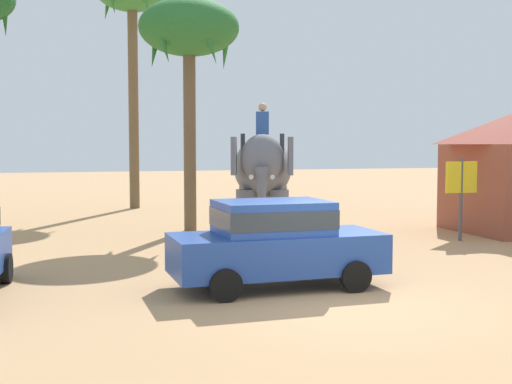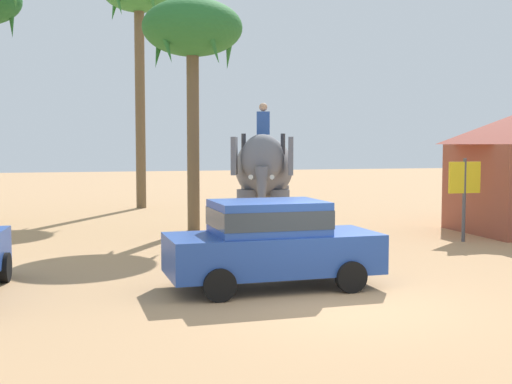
{
  "view_description": "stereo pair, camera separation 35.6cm",
  "coord_description": "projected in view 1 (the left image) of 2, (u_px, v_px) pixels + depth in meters",
  "views": [
    {
      "loc": [
        -4.74,
        -10.35,
        2.77
      ],
      "look_at": [
        0.15,
        5.3,
        1.6
      ],
      "focal_mm": 46.07,
      "sensor_mm": 36.0,
      "label": 1
    },
    {
      "loc": [
        -4.4,
        -10.45,
        2.77
      ],
      "look_at": [
        0.15,
        5.3,
        1.6
      ],
      "focal_mm": 46.07,
      "sensor_mm": 36.0,
      "label": 2
    }
  ],
  "objects": [
    {
      "name": "elephant_with_mahout",
      "position": [
        263.0,
        174.0,
        18.0
      ],
      "size": [
        2.6,
        4.01,
        3.88
      ],
      "color": "slate",
      "rests_on": "ground"
    },
    {
      "name": "palm_tree_far_back",
      "position": [
        132.0,
        0.0,
        28.31
      ],
      "size": [
        3.2,
        3.2,
        10.36
      ],
      "color": "brown",
      "rests_on": "ground"
    },
    {
      "name": "ground_plane",
      "position": [
        338.0,
        304.0,
        11.46
      ],
      "size": [
        120.0,
        120.0,
        0.0
      ],
      "primitive_type": "plane",
      "color": "tan"
    },
    {
      "name": "signboard_yellow",
      "position": [
        461.0,
        183.0,
        18.9
      ],
      "size": [
        1.0,
        0.1,
        2.4
      ],
      "color": "#4C4C51",
      "rests_on": "ground"
    },
    {
      "name": "palm_tree_left_of_road",
      "position": [
        189.0,
        33.0,
        20.87
      ],
      "size": [
        3.2,
        3.2,
        7.41
      ],
      "color": "brown",
      "rests_on": "ground"
    },
    {
      "name": "car_sedan_foreground",
      "position": [
        275.0,
        240.0,
        12.73
      ],
      "size": [
        4.11,
        1.91,
        1.7
      ],
      "color": "#23479E",
      "rests_on": "ground"
    }
  ]
}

